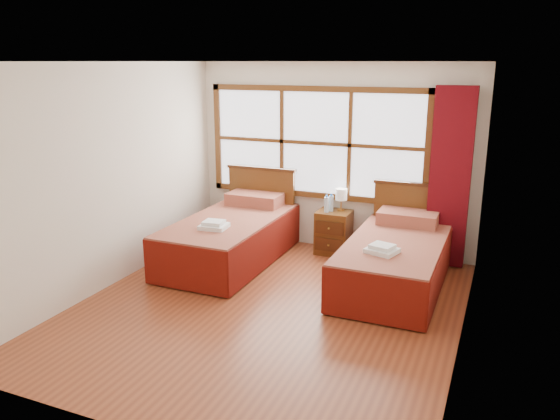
% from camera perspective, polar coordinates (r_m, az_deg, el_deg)
% --- Properties ---
extents(floor, '(4.50, 4.50, 0.00)m').
position_cam_1_polar(floor, '(6.04, -1.34, -10.23)').
color(floor, brown).
rests_on(floor, ground).
extents(ceiling, '(4.50, 4.50, 0.00)m').
position_cam_1_polar(ceiling, '(5.45, -1.51, 15.26)').
color(ceiling, white).
rests_on(ceiling, wall_back).
extents(wall_back, '(4.00, 0.00, 4.00)m').
position_cam_1_polar(wall_back, '(7.67, 5.55, 5.44)').
color(wall_back, silver).
rests_on(wall_back, floor).
extents(wall_left, '(0.00, 4.50, 4.50)m').
position_cam_1_polar(wall_left, '(6.67, -17.31, 3.32)').
color(wall_left, silver).
rests_on(wall_left, floor).
extents(wall_right, '(0.00, 4.50, 4.50)m').
position_cam_1_polar(wall_right, '(5.14, 19.35, -0.28)').
color(wall_right, silver).
rests_on(wall_right, floor).
extents(window, '(3.16, 0.06, 1.56)m').
position_cam_1_polar(window, '(7.68, 3.71, 7.01)').
color(window, white).
rests_on(window, wall_back).
extents(curtain, '(0.50, 0.16, 2.30)m').
position_cam_1_polar(curtain, '(7.25, 17.34, 3.19)').
color(curtain, '#600910').
rests_on(curtain, wall_back).
extents(bed_left, '(1.14, 2.21, 1.11)m').
position_cam_1_polar(bed_left, '(7.35, -5.03, -2.71)').
color(bed_left, '#3F200D').
rests_on(bed_left, floor).
extents(bed_right, '(1.10, 2.12, 1.07)m').
position_cam_1_polar(bed_right, '(6.66, 11.98, -5.05)').
color(bed_right, '#3F200D').
rests_on(bed_right, floor).
extents(nightstand, '(0.45, 0.45, 0.60)m').
position_cam_1_polar(nightstand, '(7.64, 5.62, -2.33)').
color(nightstand, '#5A3313').
rests_on(nightstand, floor).
extents(towels_left, '(0.36, 0.32, 0.10)m').
position_cam_1_polar(towels_left, '(6.82, -6.92, -1.58)').
color(towels_left, white).
rests_on(towels_left, bed_left).
extents(towels_right, '(0.38, 0.36, 0.09)m').
position_cam_1_polar(towels_right, '(6.10, 10.61, -4.05)').
color(towels_right, white).
rests_on(towels_right, bed_right).
extents(lamp, '(0.16, 0.16, 0.31)m').
position_cam_1_polar(lamp, '(7.56, 6.42, 1.56)').
color(lamp, '#C28A3E').
rests_on(lamp, nightstand).
extents(bottle_near, '(0.07, 0.07, 0.25)m').
position_cam_1_polar(bottle_near, '(7.54, 5.36, 0.71)').
color(bottle_near, silver).
rests_on(bottle_near, nightstand).
extents(bottle_far, '(0.06, 0.06, 0.24)m').
position_cam_1_polar(bottle_far, '(7.48, 4.89, 0.59)').
color(bottle_far, silver).
rests_on(bottle_far, nightstand).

